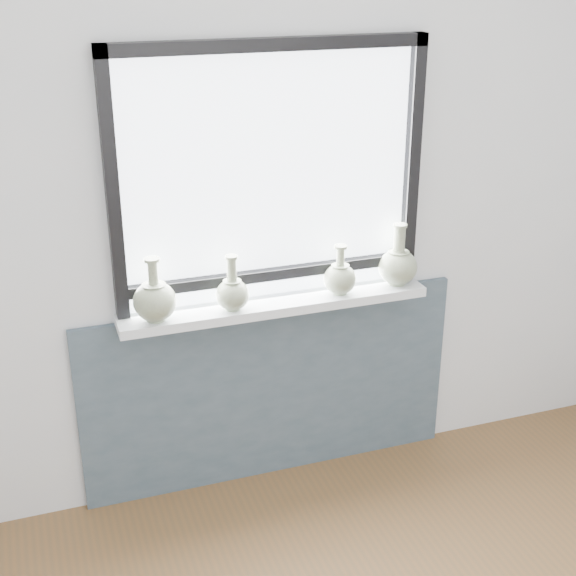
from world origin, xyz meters
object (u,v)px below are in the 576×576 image
object	(u,v)px
vase_b	(232,292)
vase_d	(398,265)
vase_a	(155,300)
vase_c	(340,277)
windowsill	(276,305)

from	to	relation	value
vase_b	vase_d	size ratio (longest dim) A/B	0.85
vase_a	vase_c	xyz separation A→B (m)	(0.79, 0.01, -0.01)
windowsill	vase_c	distance (m)	0.30
windowsill	vase_a	distance (m)	0.52
windowsill	vase_b	world-z (taller)	vase_b
vase_c	vase_d	world-z (taller)	vase_d
vase_a	vase_d	world-z (taller)	vase_d
windowsill	vase_b	xyz separation A→B (m)	(-0.19, -0.03, 0.09)
windowsill	vase_a	world-z (taller)	vase_a
vase_d	vase_b	bearing A→B (deg)	-178.16
vase_a	vase_d	xyz separation A→B (m)	(1.07, 0.02, 0.00)
windowsill	vase_b	distance (m)	0.22
vase_a	vase_d	bearing A→B (deg)	1.26
vase_a	vase_d	distance (m)	1.07
vase_b	vase_d	distance (m)	0.75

